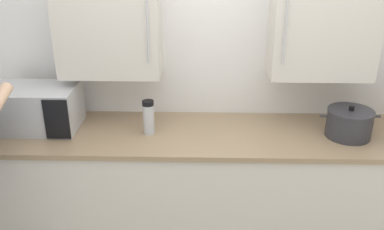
% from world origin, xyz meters
% --- Properties ---
extents(back_wall_tiled, '(4.00, 0.44, 2.85)m').
position_xyz_m(back_wall_tiled, '(0.00, 1.00, 1.47)').
color(back_wall_tiled, white).
rests_on(back_wall_tiled, ground_plane).
extents(counter_unit, '(3.25, 0.72, 0.95)m').
position_xyz_m(counter_unit, '(0.00, 0.64, 0.47)').
color(counter_unit, beige).
rests_on(counter_unit, ground_plane).
extents(microwave_oven, '(0.59, 0.78, 0.30)m').
position_xyz_m(microwave_oven, '(-1.27, 0.68, 1.09)').
color(microwave_oven, '#B7BABF').
rests_on(microwave_oven, counter_unit).
extents(stock_pot, '(0.40, 0.30, 0.22)m').
position_xyz_m(stock_pot, '(0.90, 0.61, 1.04)').
color(stock_pot, '#2D2D33').
rests_on(stock_pot, counter_unit).
extents(thermos_flask, '(0.08, 0.08, 0.24)m').
position_xyz_m(thermos_flask, '(-0.44, 0.62, 1.07)').
color(thermos_flask, '#B7BABF').
rests_on(thermos_flask, counter_unit).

